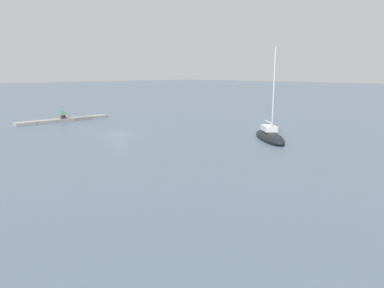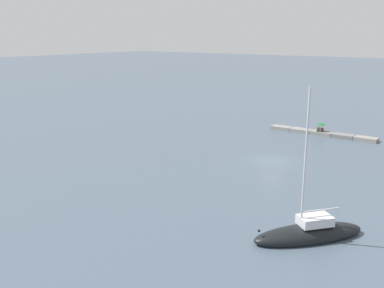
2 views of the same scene
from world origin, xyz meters
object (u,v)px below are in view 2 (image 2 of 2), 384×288
(person_seated_brown_right, at_px, (318,130))
(umbrella_open_green, at_px, (321,124))
(sailboat_black_near, at_px, (309,233))
(person_seated_maroon_left, at_px, (322,130))

(person_seated_brown_right, xyz_separation_m, umbrella_open_green, (-0.26, -0.19, 0.87))
(person_seated_brown_right, relative_size, sailboat_black_near, 0.06)
(umbrella_open_green, bearing_deg, sailboat_black_near, 108.76)
(umbrella_open_green, bearing_deg, person_seated_maroon_left, 160.33)
(sailboat_black_near, bearing_deg, person_seated_brown_right, -31.91)
(person_seated_maroon_left, xyz_separation_m, sailboat_black_near, (-11.25, 33.89, -0.37))
(person_seated_maroon_left, bearing_deg, umbrella_open_green, -30.03)
(umbrella_open_green, distance_m, sailboat_black_near, 35.93)
(umbrella_open_green, xyz_separation_m, sailboat_black_near, (-11.55, 34.00, -1.24))
(person_seated_brown_right, xyz_separation_m, sailboat_black_near, (-11.81, 33.81, -0.37))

